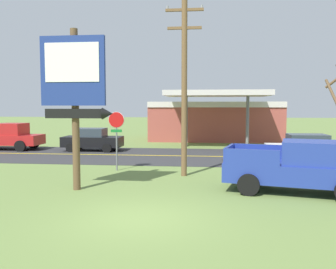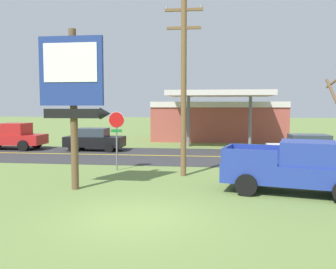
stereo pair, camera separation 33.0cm
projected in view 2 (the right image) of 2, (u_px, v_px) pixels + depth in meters
ground_plane at (133, 218)px, 10.42m from camera, size 180.00×180.00×0.00m
road_asphalt at (178, 156)px, 23.28m from camera, size 140.00×8.00×0.02m
road_centre_line at (178, 156)px, 23.28m from camera, size 126.00×0.20×0.01m
motel_sign at (73, 86)px, 13.62m from camera, size 2.74×0.54×6.14m
stop_sign at (117, 130)px, 18.02m from camera, size 0.80×0.08×2.95m
utility_pole at (184, 83)px, 16.43m from camera, size 1.72×0.26×8.05m
gas_station at (218, 120)px, 33.88m from camera, size 12.00×11.50×4.40m
pickup_blue_parked_on_lawn at (296, 168)px, 13.30m from camera, size 5.51×3.09×1.96m
pickup_red_on_road at (10, 137)px, 26.78m from camera, size 5.20×2.24×1.96m
car_white_near_lane at (307, 149)px, 20.29m from camera, size 4.20×2.00×1.64m
car_black_mid_lane at (94, 139)px, 25.97m from camera, size 4.20×2.00×1.64m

